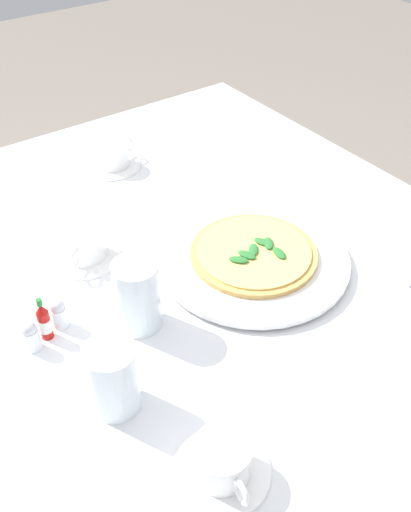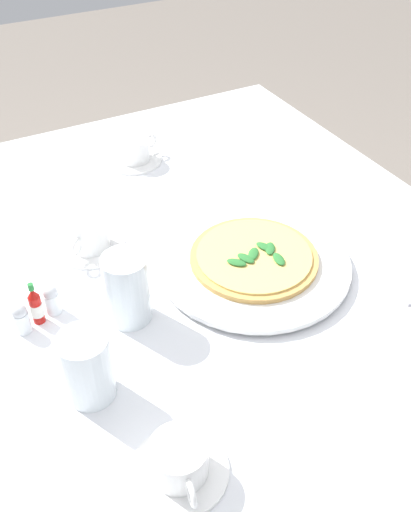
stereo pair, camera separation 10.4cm
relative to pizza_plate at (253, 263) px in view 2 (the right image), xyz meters
name	(u,v)px [view 2 (the right image)]	position (x,y,z in m)	size (l,w,h in m)	color
ground_plane	(173,471)	(0.15, -0.10, -0.76)	(8.00, 8.00, 0.00)	slate
dining_table	(162,308)	(0.15, -0.10, -0.14)	(1.21, 1.21, 0.75)	white
pizza_plate	(253,263)	(0.00, 0.00, 0.00)	(0.36, 0.36, 0.02)	white
pizza	(254,257)	(0.00, 0.00, 0.01)	(0.23, 0.23, 0.02)	tan
coffee_cup_right_edge	(134,151)	(0.05, -0.46, 0.02)	(0.13, 0.13, 0.06)	white
coffee_cup_near_left	(179,462)	(0.30, 0.30, 0.02)	(0.13, 0.13, 0.06)	white
coffee_cup_left_edge	(89,236)	(0.25, -0.19, 0.02)	(0.13, 0.13, 0.07)	white
water_glass_far_left	(127,293)	(0.25, 0.01, 0.04)	(0.07, 0.07, 0.13)	white
water_glass_near_right	(88,371)	(0.36, 0.13, 0.04)	(0.07, 0.07, 0.12)	white
hot_sauce_bottle	(36,306)	(0.39, -0.05, 0.02)	(0.02, 0.02, 0.08)	#B7140F
salt_shaker	(22,320)	(0.42, -0.04, 0.01)	(0.03, 0.03, 0.06)	white
pepper_shaker	(52,301)	(0.36, -0.06, 0.01)	(0.03, 0.03, 0.06)	white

